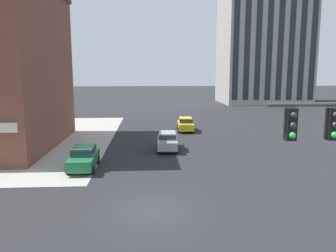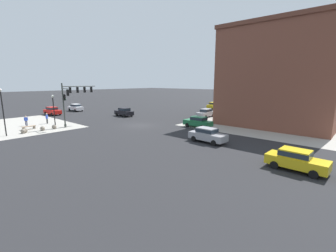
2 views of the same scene
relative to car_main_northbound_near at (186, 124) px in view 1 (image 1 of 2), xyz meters
The scene contains 4 objects.
ground_plane 23.86m from the car_main_northbound_near, 100.64° to the right, with size 320.00×320.00×0.00m, color #262628.
car_main_northbound_near is the anchor object (origin of this frame).
car_main_southbound_far 18.08m from the car_main_northbound_near, 120.87° to the right, with size 1.94×4.42×1.68m.
car_cross_westbound 10.20m from the car_main_northbound_near, 105.78° to the right, with size 2.05×4.48×1.68m.
Camera 1 is at (-0.09, -16.28, 7.05)m, focal length 35.64 mm.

